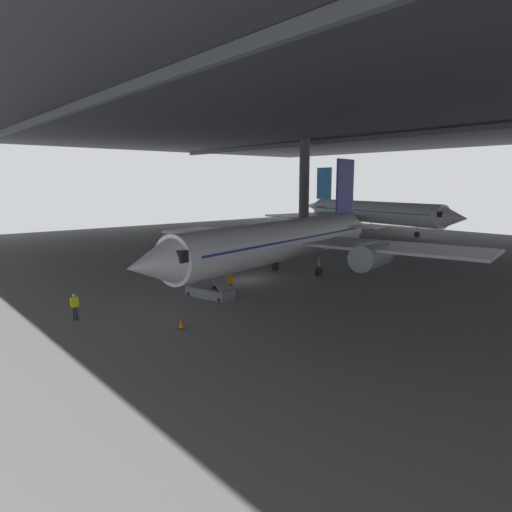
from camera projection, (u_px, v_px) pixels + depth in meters
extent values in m
plane|color=slate|center=(253.00, 281.00, 40.32)|extent=(110.00, 110.00, 0.00)
cylinder|color=#4C4F54|center=(304.00, 189.00, 71.48)|extent=(1.55, 1.55, 15.11)
cube|color=#38383D|center=(358.00, 110.00, 46.59)|extent=(121.00, 99.00, 1.20)
cube|color=#4C4F54|center=(127.00, 89.00, 31.01)|extent=(115.50, 0.50, 0.70)
cube|color=#4C4F54|center=(441.00, 132.00, 57.24)|extent=(115.50, 0.50, 0.70)
cylinder|color=white|center=(282.00, 241.00, 41.12)|extent=(9.82, 26.67, 3.57)
cone|color=white|center=(154.00, 264.00, 29.23)|extent=(4.42, 4.99, 3.50)
cube|color=black|center=(179.00, 253.00, 30.96)|extent=(3.54, 3.15, 0.78)
cone|color=white|center=(352.00, 224.00, 52.96)|extent=(4.31, 6.27, 3.03)
cube|color=navy|center=(345.00, 186.00, 50.47)|extent=(1.16, 3.84, 5.84)
cube|color=white|center=(362.00, 226.00, 48.90)|extent=(5.11, 3.92, 0.16)
cube|color=white|center=(320.00, 224.00, 51.81)|extent=(5.11, 3.92, 0.16)
cube|color=white|center=(401.00, 248.00, 39.24)|extent=(16.04, 9.86, 0.24)
cylinder|color=#9EA3A8|center=(371.00, 256.00, 38.83)|extent=(3.26, 5.03, 2.21)
cube|color=white|center=(232.00, 234.00, 49.99)|extent=(16.04, 9.86, 0.24)
cylinder|color=#9EA3A8|center=(233.00, 242.00, 47.50)|extent=(3.26, 5.03, 2.21)
cube|color=navy|center=(282.00, 238.00, 41.08)|extent=(9.43, 24.80, 0.16)
cylinder|color=#9EA3A8|center=(216.00, 281.00, 34.34)|extent=(0.20, 0.20, 1.15)
cylinder|color=black|center=(216.00, 292.00, 34.47)|extent=(0.51, 0.95, 0.90)
cylinder|color=#9EA3A8|center=(319.00, 263.00, 42.14)|extent=(0.20, 0.20, 1.15)
cylinder|color=black|center=(319.00, 271.00, 42.27)|extent=(0.51, 0.95, 0.90)
cylinder|color=#9EA3A8|center=(275.00, 258.00, 44.91)|extent=(0.20, 0.20, 1.15)
cylinder|color=black|center=(275.00, 266.00, 45.04)|extent=(0.51, 0.95, 0.90)
cube|color=slate|center=(210.00, 292.00, 34.64)|extent=(3.97, 2.35, 0.70)
cube|color=slate|center=(210.00, 269.00, 34.36)|extent=(3.67, 2.09, 2.95)
cube|color=slate|center=(193.00, 248.00, 35.12)|extent=(1.38, 1.53, 0.12)
cylinder|color=black|center=(187.00, 242.00, 34.56)|extent=(0.06, 0.06, 1.00)
cylinder|color=black|center=(198.00, 241.00, 35.52)|extent=(0.06, 0.06, 1.00)
cylinder|color=black|center=(189.00, 294.00, 35.00)|extent=(0.32, 0.19, 0.30)
cylinder|color=black|center=(201.00, 290.00, 36.11)|extent=(0.32, 0.19, 0.30)
cylinder|color=black|center=(219.00, 300.00, 33.23)|extent=(0.32, 0.19, 0.30)
cylinder|color=black|center=(232.00, 296.00, 34.34)|extent=(0.32, 0.19, 0.30)
cylinder|color=#232838|center=(77.00, 313.00, 28.80)|extent=(0.14, 0.14, 0.86)
cylinder|color=#232838|center=(74.00, 314.00, 28.68)|extent=(0.14, 0.14, 0.86)
cube|color=yellow|center=(75.00, 302.00, 28.62)|extent=(0.23, 0.37, 0.61)
cylinder|color=yellow|center=(78.00, 301.00, 28.77)|extent=(0.09, 0.09, 0.58)
cylinder|color=yellow|center=(71.00, 302.00, 28.47)|extent=(0.09, 0.09, 0.58)
sphere|color=tan|center=(74.00, 295.00, 28.56)|extent=(0.23, 0.23, 0.23)
cylinder|color=#232838|center=(231.00, 289.00, 35.34)|extent=(0.14, 0.14, 0.86)
cylinder|color=#232838|center=(229.00, 290.00, 35.22)|extent=(0.14, 0.14, 0.86)
cube|color=orange|center=(230.00, 280.00, 35.17)|extent=(0.23, 0.37, 0.61)
cylinder|color=orange|center=(232.00, 279.00, 35.31)|extent=(0.09, 0.09, 0.58)
cylinder|color=orange|center=(227.00, 280.00, 35.01)|extent=(0.09, 0.09, 0.58)
sphere|color=beige|center=(230.00, 274.00, 35.10)|extent=(0.23, 0.23, 0.23)
cylinder|color=white|center=(374.00, 212.00, 79.69)|extent=(27.82, 7.29, 3.70)
cone|color=white|center=(454.00, 218.00, 66.82)|extent=(4.88, 4.18, 3.62)
cube|color=black|center=(440.00, 214.00, 68.70)|extent=(2.98, 3.46, 0.81)
cone|color=white|center=(316.00, 206.00, 92.49)|extent=(6.28, 3.89, 3.14)
cube|color=#1972B2|center=(324.00, 183.00, 89.84)|extent=(4.03, 0.77, 6.05)
cube|color=white|center=(337.00, 206.00, 91.05)|extent=(3.62, 5.06, 0.16)
cube|color=white|center=(317.00, 206.00, 88.30)|extent=(3.62, 5.06, 0.16)
cube|color=white|center=(391.00, 211.00, 88.55)|extent=(8.70, 16.22, 0.24)
cylinder|color=#9EA3A8|center=(393.00, 215.00, 85.99)|extent=(5.07, 2.90, 2.29)
cube|color=white|center=(314.00, 215.00, 78.37)|extent=(8.70, 16.22, 0.24)
cylinder|color=#9EA3A8|center=(330.00, 219.00, 77.79)|extent=(5.07, 2.90, 2.29)
cube|color=#1972B2|center=(374.00, 210.00, 79.64)|extent=(25.83, 7.10, 0.16)
cylinder|color=#9EA3A8|center=(417.00, 229.00, 72.33)|extent=(0.20, 0.20, 1.15)
cylinder|color=black|center=(417.00, 234.00, 72.46)|extent=(0.93, 0.42, 0.90)
cylinder|color=#9EA3A8|center=(372.00, 223.00, 83.57)|extent=(0.20, 0.20, 1.15)
cylinder|color=black|center=(371.00, 227.00, 83.70)|extent=(0.93, 0.42, 0.90)
cylinder|color=#9EA3A8|center=(352.00, 224.00, 80.97)|extent=(0.20, 0.20, 1.15)
cylinder|color=black|center=(352.00, 229.00, 81.10)|extent=(0.93, 0.42, 0.90)
cube|color=black|center=(181.00, 328.00, 27.20)|extent=(0.36, 0.36, 0.04)
cone|color=orange|center=(181.00, 323.00, 27.16)|extent=(0.30, 0.30, 0.56)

